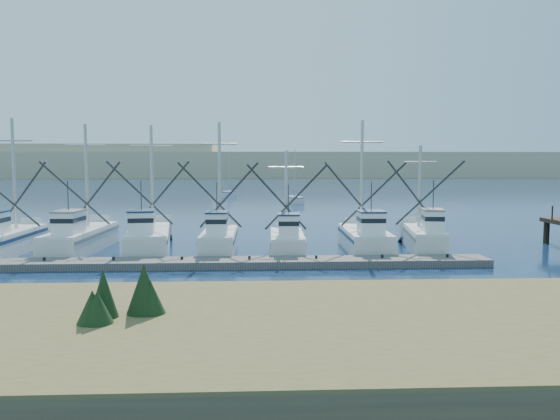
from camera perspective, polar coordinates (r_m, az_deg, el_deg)
name	(u,v)px	position (r m, az deg, el deg)	size (l,w,h in m)	color
ground	(332,292)	(26.41, 5.46, -8.57)	(500.00, 500.00, 0.00)	#0D1B3C
shore_bank	(104,351)	(16.91, -17.96, -13.86)	(40.00, 10.00, 1.60)	#4C422D
floating_dock	(216,263)	(32.78, -6.72, -5.51)	(32.79, 2.19, 0.44)	#66615B
dune_ridge	(264,165)	(235.44, -1.68, 4.76)	(360.00, 60.00, 10.00)	tan
trawler_fleet	(204,239)	(37.85, -7.90, -2.98)	(31.32, 9.63, 9.23)	silver
sailboat_near	(295,200)	(82.41, 1.54, 1.08)	(2.46, 5.93, 8.10)	silver
sailboat_far	(229,194)	(97.77, -5.33, 1.69)	(2.64, 5.76, 8.10)	silver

